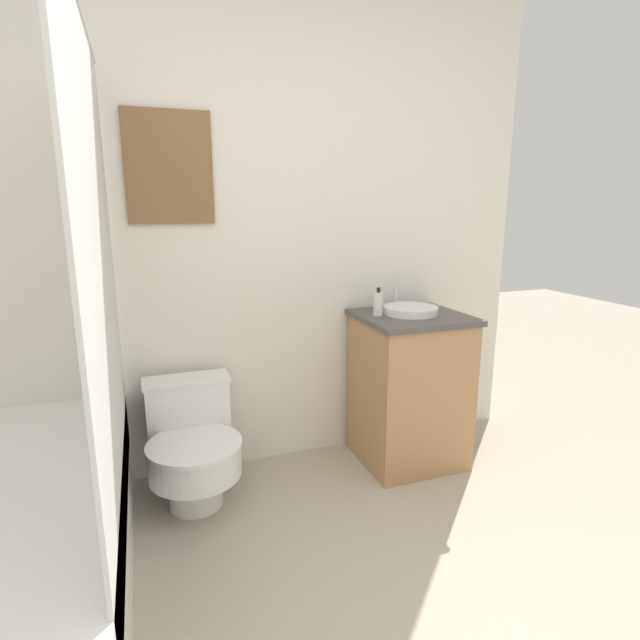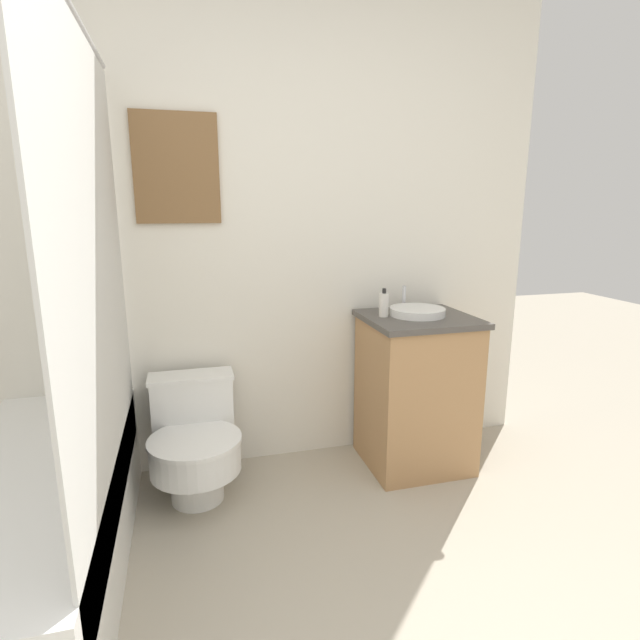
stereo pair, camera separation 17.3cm
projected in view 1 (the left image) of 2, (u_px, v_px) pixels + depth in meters
The scene contains 6 objects.
wall_back at pixel (232, 232), 2.51m from camera, with size 3.31×0.07×2.50m.
shower_area at pixel (40, 530), 1.71m from camera, with size 0.60×1.54×1.98m.
toilet at pixel (193, 445), 2.35m from camera, with size 0.43×0.55×0.57m.
vanity at pixel (409, 388), 2.71m from camera, with size 0.55×0.52×0.82m.
sink at pixel (410, 310), 2.63m from camera, with size 0.29×0.32×0.13m.
soap_bottle at pixel (378, 304), 2.58m from camera, with size 0.05×0.05×0.15m.
Camera 1 is at (-0.45, -0.58, 1.38)m, focal length 28.00 mm.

